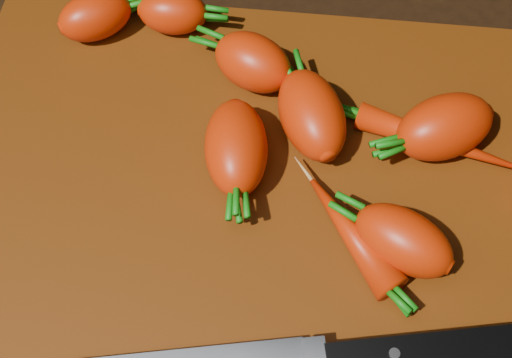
# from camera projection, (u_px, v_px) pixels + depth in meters

# --- Properties ---
(ground) EXTENTS (2.00, 2.00, 0.01)m
(ground) POSITION_uv_depth(u_px,v_px,m) (255.00, 213.00, 0.56)
(ground) COLOR black
(cutting_board) EXTENTS (0.50, 0.40, 0.01)m
(cutting_board) POSITION_uv_depth(u_px,v_px,m) (255.00, 206.00, 0.55)
(cutting_board) COLOR #4C2307
(cutting_board) RESTS_ON ground
(carrot_0) EXTENTS (0.08, 0.07, 0.04)m
(carrot_0) POSITION_uv_depth(u_px,v_px,m) (95.00, 16.00, 0.61)
(carrot_0) COLOR red
(carrot_0) RESTS_ON cutting_board
(carrot_1) EXTENTS (0.08, 0.07, 0.05)m
(carrot_1) POSITION_uv_depth(u_px,v_px,m) (253.00, 62.00, 0.58)
(carrot_1) COLOR red
(carrot_1) RESTS_ON cutting_board
(carrot_2) EXTENTS (0.06, 0.09, 0.05)m
(carrot_2) POSITION_uv_depth(u_px,v_px,m) (236.00, 147.00, 0.54)
(carrot_2) COLOR red
(carrot_2) RESTS_ON cutting_board
(carrot_3) EXTENTS (0.08, 0.10, 0.05)m
(carrot_3) POSITION_uv_depth(u_px,v_px,m) (312.00, 115.00, 0.55)
(carrot_3) COLOR red
(carrot_3) RESTS_ON cutting_board
(carrot_4) EXTENTS (0.09, 0.08, 0.05)m
(carrot_4) POSITION_uv_depth(u_px,v_px,m) (445.00, 127.00, 0.55)
(carrot_4) COLOR red
(carrot_4) RESTS_ON cutting_board
(carrot_5) EXTENTS (0.06, 0.04, 0.04)m
(carrot_5) POSITION_uv_depth(u_px,v_px,m) (173.00, 12.00, 0.62)
(carrot_5) COLOR red
(carrot_5) RESTS_ON cutting_board
(carrot_6) EXTENTS (0.09, 0.07, 0.04)m
(carrot_6) POSITION_uv_depth(u_px,v_px,m) (404.00, 240.00, 0.50)
(carrot_6) COLOR red
(carrot_6) RESTS_ON cutting_board
(carrot_8) EXTENTS (0.13, 0.06, 0.02)m
(carrot_8) POSITION_uv_depth(u_px,v_px,m) (437.00, 141.00, 0.56)
(carrot_8) COLOR red
(carrot_8) RESTS_ON cutting_board
(carrot_9) EXTENTS (0.08, 0.10, 0.03)m
(carrot_9) POSITION_uv_depth(u_px,v_px,m) (351.00, 233.00, 0.51)
(carrot_9) COLOR red
(carrot_9) RESTS_ON cutting_board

